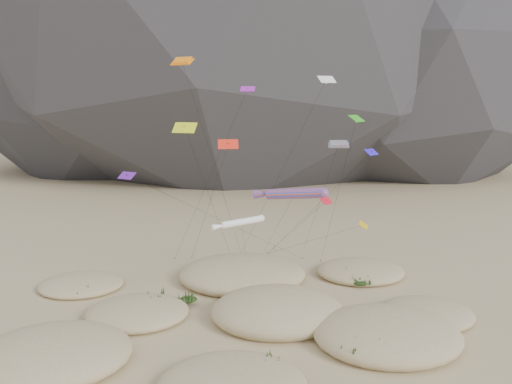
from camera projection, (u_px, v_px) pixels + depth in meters
ground at (263, 333)px, 50.05m from camera, size 500.00×500.00×0.00m
dunes at (250, 310)px, 53.72m from camera, size 49.42×36.84×3.98m
dune_grass at (255, 311)px, 53.07m from camera, size 42.24×27.77×1.54m
kite_stakes at (251, 257)px, 73.30m from camera, size 21.16×5.55×0.30m
rainbow_tube_kite at (292, 194)px, 58.65m from camera, size 8.62×18.37×13.14m
white_tube_kite at (240, 222)px, 54.27m from camera, size 5.87×16.96×10.47m
orange_parafoil at (183, 64)px, 57.15m from camera, size 8.70×12.94×27.83m
multi_parafoil at (338, 146)px, 59.11m from camera, size 2.52×16.30×18.27m
delta_kites at (272, 147)px, 57.37m from camera, size 30.16×18.87×25.82m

